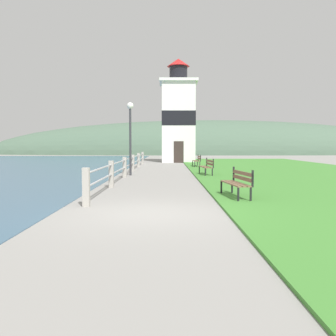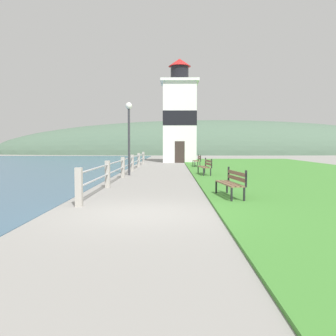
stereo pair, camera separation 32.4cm
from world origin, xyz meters
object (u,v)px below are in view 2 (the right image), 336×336
lighthouse (179,117)px  lamp_post (129,125)px  park_bench_near (232,181)px  park_bench_midway (206,166)px  park_bench_far (198,160)px

lighthouse → lamp_post: 16.12m
park_bench_near → park_bench_midway: size_ratio=1.05×
park_bench_midway → park_bench_far: same height
park_bench_near → lighthouse: size_ratio=0.19×
park_bench_midway → park_bench_far: bearing=-96.1°
park_bench_far → lamp_post: 8.93m
park_bench_near → lamp_post: lamp_post is taller
park_bench_far → lighthouse: (-1.20, 8.21, 3.79)m
park_bench_near → lamp_post: size_ratio=0.48×
park_bench_midway → lighthouse: bearing=-91.5°
park_bench_near → park_bench_far: (0.03, 16.40, -0.00)m
park_bench_near → lighthouse: 24.92m
park_bench_near → park_bench_midway: same height
park_bench_near → lamp_post: bearing=-71.9°
lamp_post → park_bench_far: bearing=60.7°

